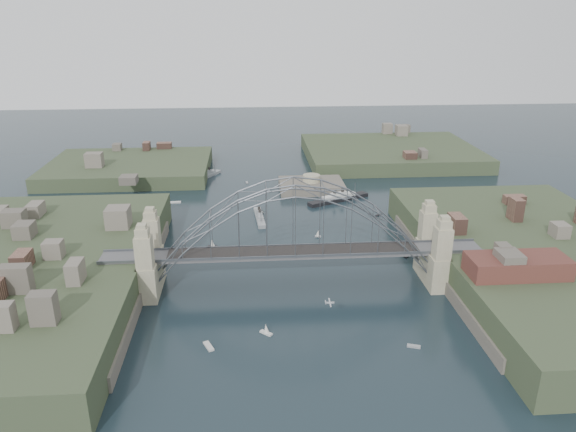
{
  "coord_description": "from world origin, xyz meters",
  "views": [
    {
      "loc": [
        -9.42,
        -108.8,
        57.62
      ],
      "look_at": [
        0.0,
        18.0,
        10.0
      ],
      "focal_mm": 33.77,
      "sensor_mm": 36.0,
      "label": 1
    }
  ],
  "objects_px": {
    "naval_cruiser_far": "(208,175)",
    "bridge": "(294,235)",
    "wharf_shed": "(517,266)",
    "ocean_liner": "(338,199)",
    "fort_island": "(311,191)",
    "naval_cruiser_near": "(259,217)"
  },
  "relations": [
    {
      "from": "naval_cruiser_far",
      "to": "bridge",
      "type": "bearing_deg",
      "value": -74.3
    },
    {
      "from": "wharf_shed",
      "to": "ocean_liner",
      "type": "distance_m",
      "value": 76.06
    },
    {
      "from": "fort_island",
      "to": "naval_cruiser_far",
      "type": "height_order",
      "value": "fort_island"
    },
    {
      "from": "fort_island",
      "to": "ocean_liner",
      "type": "bearing_deg",
      "value": -59.11
    },
    {
      "from": "naval_cruiser_near",
      "to": "naval_cruiser_far",
      "type": "height_order",
      "value": "naval_cruiser_near"
    },
    {
      "from": "bridge",
      "to": "naval_cruiser_near",
      "type": "xyz_separation_m",
      "value": [
        -6.72,
        42.63,
        -11.58
      ]
    },
    {
      "from": "fort_island",
      "to": "naval_cruiser_near",
      "type": "height_order",
      "value": "fort_island"
    },
    {
      "from": "naval_cruiser_far",
      "to": "naval_cruiser_near",
      "type": "bearing_deg",
      "value": -68.43
    },
    {
      "from": "bridge",
      "to": "wharf_shed",
      "type": "relative_size",
      "value": 4.2
    },
    {
      "from": "naval_cruiser_far",
      "to": "ocean_liner",
      "type": "relative_size",
      "value": 0.6
    },
    {
      "from": "wharf_shed",
      "to": "fort_island",
      "type": "bearing_deg",
      "value": 110.85
    },
    {
      "from": "bridge",
      "to": "fort_island",
      "type": "xyz_separation_m",
      "value": [
        12.0,
        70.0,
        -12.66
      ]
    },
    {
      "from": "fort_island",
      "to": "naval_cruiser_near",
      "type": "bearing_deg",
      "value": -124.37
    },
    {
      "from": "wharf_shed",
      "to": "ocean_liner",
      "type": "relative_size",
      "value": 0.94
    },
    {
      "from": "ocean_liner",
      "to": "bridge",
      "type": "bearing_deg",
      "value": -108.77
    },
    {
      "from": "naval_cruiser_near",
      "to": "ocean_liner",
      "type": "relative_size",
      "value": 0.76
    },
    {
      "from": "naval_cruiser_far",
      "to": "ocean_liner",
      "type": "distance_m",
      "value": 54.37
    },
    {
      "from": "wharf_shed",
      "to": "naval_cruiser_near",
      "type": "distance_m",
      "value": 76.58
    },
    {
      "from": "wharf_shed",
      "to": "naval_cruiser_near",
      "type": "relative_size",
      "value": 1.24
    },
    {
      "from": "fort_island",
      "to": "naval_cruiser_near",
      "type": "relative_size",
      "value": 1.36
    },
    {
      "from": "naval_cruiser_near",
      "to": "bridge",
      "type": "bearing_deg",
      "value": -81.04
    },
    {
      "from": "fort_island",
      "to": "naval_cruiser_far",
      "type": "xyz_separation_m",
      "value": [
        -36.94,
        18.72,
        1.08
      ]
    }
  ]
}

